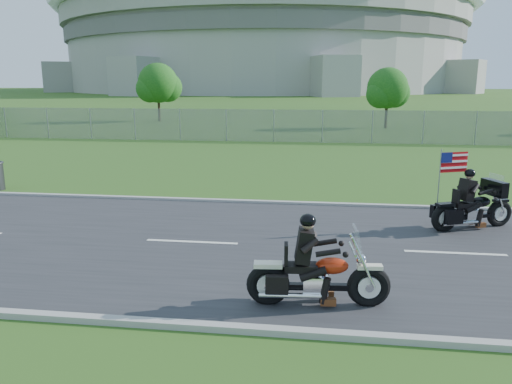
# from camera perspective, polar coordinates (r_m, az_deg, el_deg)

# --- Properties ---
(ground) EXTENTS (420.00, 420.00, 0.00)m
(ground) POSITION_cam_1_polar(r_m,az_deg,el_deg) (11.66, 2.27, -6.31)
(ground) COLOR #234716
(ground) RESTS_ON ground
(road) EXTENTS (120.00, 8.00, 0.04)m
(road) POSITION_cam_1_polar(r_m,az_deg,el_deg) (11.66, 2.27, -6.22)
(road) COLOR #28282B
(road) RESTS_ON ground
(curb_north) EXTENTS (120.00, 0.18, 0.12)m
(curb_north) POSITION_cam_1_polar(r_m,az_deg,el_deg) (15.52, 3.66, -1.29)
(curb_north) COLOR #9E9B93
(curb_north) RESTS_ON ground
(curb_south) EXTENTS (120.00, 0.18, 0.12)m
(curb_south) POSITION_cam_1_polar(r_m,az_deg,el_deg) (7.94, -0.54, -15.47)
(curb_south) COLOR #9E9B93
(curb_south) RESTS_ON ground
(fence) EXTENTS (60.00, 0.03, 2.00)m
(fence) POSITION_cam_1_polar(r_m,az_deg,el_deg) (31.68, -3.42, 7.64)
(fence) COLOR gray
(fence) RESTS_ON ground
(stadium) EXTENTS (140.40, 140.40, 29.20)m
(stadium) POSITION_cam_1_polar(r_m,az_deg,el_deg) (182.57, 0.96, 16.44)
(stadium) COLOR #A3A099
(stadium) RESTS_ON ground
(tree_fence_near) EXTENTS (3.52, 3.28, 4.75)m
(tree_fence_near) POSITION_cam_1_polar(r_m,az_deg,el_deg) (41.33, 14.85, 11.17)
(tree_fence_near) COLOR #382316
(tree_fence_near) RESTS_ON ground
(tree_fence_mid) EXTENTS (3.96, 3.69, 5.30)m
(tree_fence_mid) POSITION_cam_1_polar(r_m,az_deg,el_deg) (47.44, -11.06, 11.91)
(tree_fence_mid) COLOR #382316
(tree_fence_mid) RESTS_ON ground
(motorcycle_lead) EXTENTS (2.46, 0.72, 1.65)m
(motorcycle_lead) POSITION_cam_1_polar(r_m,az_deg,el_deg) (8.64, 6.87, -9.69)
(motorcycle_lead) COLOR black
(motorcycle_lead) RESTS_ON ground
(motorcycle_follow) EXTENTS (2.28, 1.27, 2.01)m
(motorcycle_follow) POSITION_cam_1_polar(r_m,az_deg,el_deg) (13.97, 23.51, -1.79)
(motorcycle_follow) COLOR black
(motorcycle_follow) RESTS_ON ground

